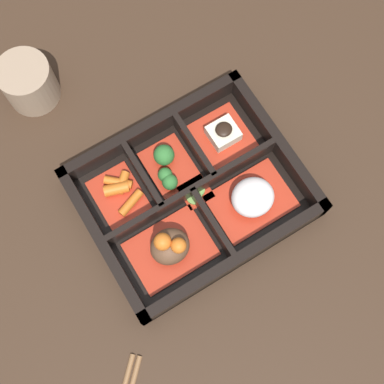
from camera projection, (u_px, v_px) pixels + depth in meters
ground_plane at (192, 197)px, 0.74m from camera, size 3.00×3.00×0.00m
bento_base at (192, 196)px, 0.74m from camera, size 0.29×0.23×0.01m
bento_rim at (191, 191)px, 0.72m from camera, size 0.29×0.23×0.04m
bowl_rice at (252, 198)px, 0.72m from camera, size 0.11×0.08×0.04m
bowl_stew at (170, 247)px, 0.69m from camera, size 0.11×0.08×0.06m
bowl_tofu at (223, 135)px, 0.75m from camera, size 0.07×0.08×0.03m
bowl_greens at (167, 166)px, 0.73m from camera, size 0.06×0.08×0.03m
bowl_carrots at (120, 193)px, 0.73m from camera, size 0.06×0.08×0.02m
bowl_pickles at (196, 192)px, 0.73m from camera, size 0.04×0.04×0.01m
tea_cup at (28, 82)px, 0.76m from camera, size 0.08×0.08×0.07m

